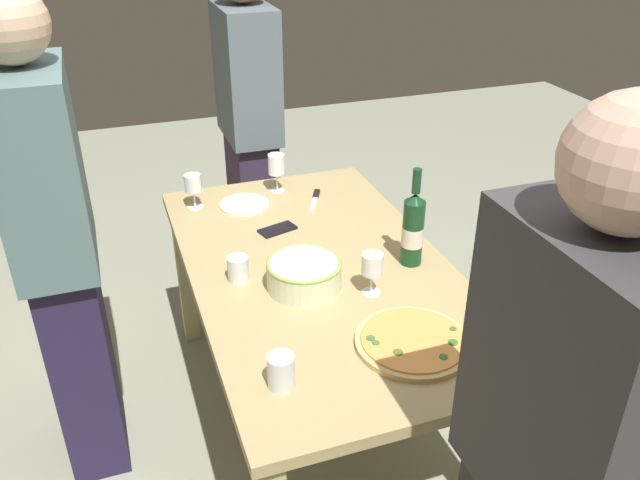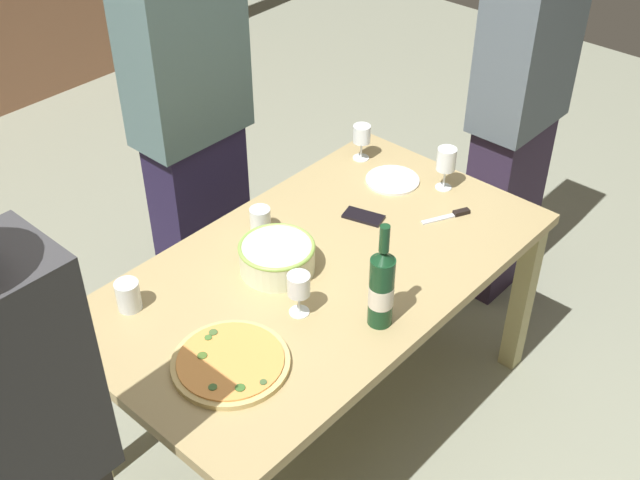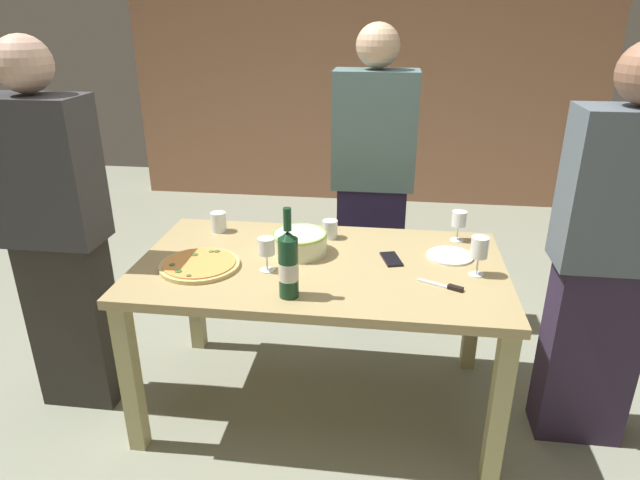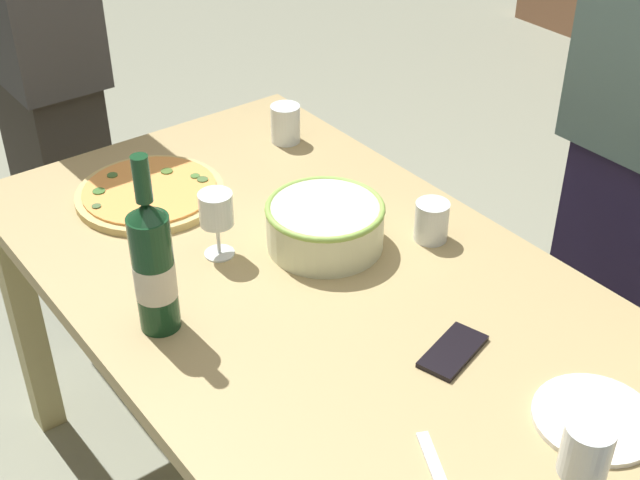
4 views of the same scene
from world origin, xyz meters
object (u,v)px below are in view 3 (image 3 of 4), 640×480
at_px(wine_glass_by_bottle, 479,249).
at_px(pizza_knife, 446,286).
at_px(pizza, 200,265).
at_px(side_plate, 450,256).
at_px(wine_glass_near_pizza, 266,247).
at_px(cell_phone, 391,259).
at_px(cup_amber, 330,229).
at_px(dining_table, 320,282).
at_px(wine_bottle, 288,264).
at_px(serving_bowl, 299,242).
at_px(wine_glass_far_left, 459,220).
at_px(person_host, 608,259).
at_px(person_guest_left, 373,182).
at_px(cup_ceramic, 219,222).
at_px(person_guest_right, 57,235).

xyz_separation_m(wine_glass_by_bottle, pizza_knife, (-0.13, -0.13, -0.11)).
height_order(pizza, side_plate, pizza).
distance_m(wine_glass_near_pizza, cell_phone, 0.56).
relative_size(cup_amber, side_plate, 0.43).
relative_size(dining_table, wine_bottle, 4.43).
relative_size(serving_bowl, wine_glass_far_left, 1.72).
bearing_deg(dining_table, person_host, -1.89).
relative_size(person_host, person_guest_left, 0.98).
height_order(dining_table, side_plate, side_plate).
bearing_deg(serving_bowl, dining_table, -41.23).
distance_m(wine_glass_far_left, cup_ceramic, 1.17).
xyz_separation_m(cup_amber, person_host, (1.15, -0.33, 0.06)).
height_order(pizza, wine_glass_by_bottle, wine_glass_by_bottle).
bearing_deg(wine_glass_near_pizza, serving_bowl, 61.85).
xyz_separation_m(cup_ceramic, cell_phone, (0.86, -0.23, -0.04)).
bearing_deg(cell_phone, cup_ceramic, -31.50).
bearing_deg(pizza_knife, cup_amber, 138.80).
height_order(pizza, wine_bottle, wine_bottle).
bearing_deg(side_plate, wine_glass_far_left, 76.09).
distance_m(wine_glass_far_left, person_guest_right, 1.82).
height_order(cup_amber, person_guest_right, person_guest_right).
bearing_deg(person_guest_left, person_guest_right, -42.13).
bearing_deg(cell_phone, pizza, -3.78).
distance_m(wine_glass_by_bottle, person_guest_left, 1.00).
bearing_deg(person_guest_right, person_guest_left, 30.41).
distance_m(dining_table, wine_glass_near_pizza, 0.31).
bearing_deg(dining_table, wine_glass_near_pizza, -153.71).
bearing_deg(wine_glass_far_left, cell_phone, -139.09).
bearing_deg(wine_bottle, dining_table, 75.91).
distance_m(wine_glass_far_left, cell_phone, 0.42).
height_order(dining_table, serving_bowl, serving_bowl).
bearing_deg(person_guest_right, dining_table, 0.00).
relative_size(cup_ceramic, person_guest_right, 0.06).
distance_m(wine_bottle, wine_glass_by_bottle, 0.79).
relative_size(cup_ceramic, person_host, 0.06).
bearing_deg(side_plate, person_guest_right, -172.16).
height_order(wine_glass_far_left, cup_amber, wine_glass_far_left).
relative_size(wine_glass_far_left, pizza_knife, 0.82).
xyz_separation_m(dining_table, wine_glass_by_bottle, (0.66, -0.03, 0.21)).
height_order(wine_glass_by_bottle, cup_ceramic, wine_glass_by_bottle).
bearing_deg(person_guest_left, dining_table, 0.00).
bearing_deg(wine_glass_near_pizza, wine_glass_far_left, 27.95).
height_order(serving_bowl, cell_phone, serving_bowl).
relative_size(serving_bowl, cup_ceramic, 2.56).
height_order(cup_ceramic, pizza_knife, cup_ceramic).
bearing_deg(pizza, side_plate, 13.09).
bearing_deg(serving_bowl, person_guest_left, 68.67).
height_order(wine_glass_by_bottle, wine_glass_far_left, wine_glass_by_bottle).
bearing_deg(cup_ceramic, person_host, -11.24).
relative_size(wine_bottle, cell_phone, 2.51).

